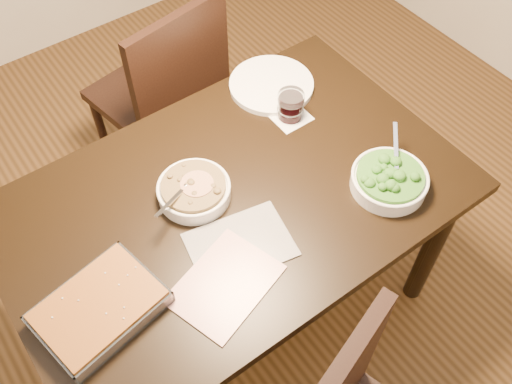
{
  "coord_description": "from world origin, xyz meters",
  "views": [
    {
      "loc": [
        -0.55,
        -0.88,
        2.14
      ],
      "look_at": [
        0.04,
        -0.06,
        0.8
      ],
      "focal_mm": 40.0,
      "sensor_mm": 36.0,
      "label": 1
    }
  ],
  "objects": [
    {
      "name": "ground",
      "position": [
        0.0,
        0.0,
        0.0
      ],
      "size": [
        4.0,
        4.0,
        0.0
      ],
      "primitive_type": "plane",
      "color": "#402912",
      "rests_on": "ground"
    },
    {
      "name": "stew_bowl",
      "position": [
        -0.09,
        0.07,
        0.78
      ],
      "size": [
        0.24,
        0.22,
        0.09
      ],
      "color": "white",
      "rests_on": "table"
    },
    {
      "name": "dinner_plate",
      "position": [
        0.39,
        0.32,
        0.76
      ],
      "size": [
        0.3,
        0.3,
        0.02
      ],
      "primitive_type": "cylinder",
      "color": "white",
      "rests_on": "table"
    },
    {
      "name": "coaster",
      "position": [
        0.35,
        0.16,
        0.75
      ],
      "size": [
        0.12,
        0.12,
        0.0
      ],
      "primitive_type": "cube",
      "color": "white",
      "rests_on": "table"
    },
    {
      "name": "wine_tumbler",
      "position": [
        0.35,
        0.16,
        0.81
      ],
      "size": [
        0.09,
        0.09,
        0.1
      ],
      "color": "black",
      "rests_on": "coaster"
    },
    {
      "name": "magazine_a",
      "position": [
        -0.19,
        -0.24,
        0.75
      ],
      "size": [
        0.34,
        0.29,
        0.01
      ],
      "primitive_type": "cube",
      "rotation": [
        0.0,
        0.0,
        0.3
      ],
      "color": "#BF3936",
      "rests_on": "table"
    },
    {
      "name": "baking_dish",
      "position": [
        -0.5,
        -0.11,
        0.78
      ],
      "size": [
        0.35,
        0.28,
        0.06
      ],
      "rotation": [
        0.0,
        0.0,
        0.18
      ],
      "color": "silver",
      "rests_on": "table"
    },
    {
      "name": "magazine_b",
      "position": [
        -0.08,
        -0.16,
        0.75
      ],
      "size": [
        0.32,
        0.26,
        0.01
      ],
      "primitive_type": "cube",
      "rotation": [
        0.0,
        0.0,
        -0.2
      ],
      "color": "#25242B",
      "rests_on": "table"
    },
    {
      "name": "chair_far",
      "position": [
        0.17,
        0.73,
        0.54
      ],
      "size": [
        0.52,
        0.52,
        0.96
      ],
      "rotation": [
        0.0,
        0.0,
        3.31
      ],
      "color": "black",
      "rests_on": "ground"
    },
    {
      "name": "table",
      "position": [
        0.0,
        0.0,
        0.65
      ],
      "size": [
        1.4,
        0.9,
        0.75
      ],
      "color": "black",
      "rests_on": "ground"
    },
    {
      "name": "broccoli_bowl",
      "position": [
        0.41,
        -0.25,
        0.78
      ],
      "size": [
        0.24,
        0.24,
        0.09
      ],
      "color": "white",
      "rests_on": "table"
    }
  ]
}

